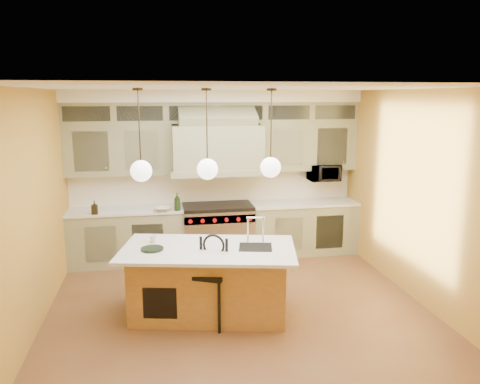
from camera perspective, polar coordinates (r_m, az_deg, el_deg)
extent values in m
plane|color=brown|center=(6.40, -0.06, -14.34)|extent=(5.00, 5.00, 0.00)
plane|color=white|center=(5.76, -0.07, 12.59)|extent=(5.00, 5.00, 0.00)
plane|color=#B38631|center=(8.34, -3.10, 2.28)|extent=(5.00, 0.00, 5.00)
plane|color=#B38631|center=(3.59, 7.13, -10.63)|extent=(5.00, 0.00, 5.00)
plane|color=#B38631|center=(6.01, -24.26, -2.43)|extent=(0.00, 5.00, 5.00)
plane|color=#B38631|center=(6.80, 21.14, -0.64)|extent=(0.00, 5.00, 5.00)
cube|color=gray|center=(8.20, -13.59, -5.37)|extent=(1.90, 0.65, 0.90)
cube|color=gray|center=(8.58, 7.61, -4.39)|extent=(1.90, 0.65, 0.90)
cube|color=silver|center=(8.08, -13.74, -2.18)|extent=(1.90, 0.68, 0.04)
cube|color=silver|center=(8.46, 7.69, -1.33)|extent=(1.90, 0.68, 0.04)
cube|color=silver|center=(8.36, -3.07, 0.70)|extent=(5.00, 0.04, 0.56)
cube|color=gray|center=(8.06, -14.56, 5.01)|extent=(1.75, 0.35, 0.85)
cube|color=gray|center=(8.46, 8.05, 5.56)|extent=(1.75, 0.35, 0.85)
cube|color=gray|center=(7.93, -2.82, 5.44)|extent=(1.50, 0.70, 0.75)
cube|color=gray|center=(7.98, -2.79, 2.59)|extent=(1.60, 0.76, 0.10)
cube|color=#333833|center=(8.06, -3.03, 9.64)|extent=(5.00, 0.35, 0.35)
cube|color=white|center=(8.03, -3.03, 11.60)|extent=(5.00, 0.47, 0.20)
cube|color=silver|center=(8.22, -2.72, -5.00)|extent=(1.20, 0.70, 0.90)
cube|color=black|center=(8.10, -2.75, -1.75)|extent=(1.20, 0.70, 0.06)
cube|color=silver|center=(7.83, -2.43, -3.35)|extent=(1.20, 0.06, 0.14)
cube|color=#976335|center=(6.17, -3.79, -10.90)|extent=(2.08, 1.31, 0.88)
cube|color=silver|center=(5.97, -3.90, -7.00)|extent=(2.38, 1.61, 0.04)
cube|color=black|center=(5.98, 1.90, -6.93)|extent=(0.48, 0.45, 0.05)
cylinder|color=black|center=(5.85, -5.79, -13.51)|extent=(0.04, 0.04, 0.65)
cylinder|color=black|center=(5.75, -2.56, -13.92)|extent=(0.04, 0.04, 0.65)
cylinder|color=black|center=(6.13, -4.68, -12.24)|extent=(0.04, 0.04, 0.65)
cylinder|color=black|center=(6.04, -1.60, -12.60)|extent=(0.04, 0.04, 0.65)
cube|color=black|center=(5.80, -3.70, -9.96)|extent=(0.52, 0.52, 0.05)
torus|color=black|center=(5.85, -3.23, -6.50)|extent=(0.27, 0.15, 0.29)
imported|color=black|center=(8.56, 10.19, 2.36)|extent=(0.54, 0.37, 0.30)
imported|color=black|center=(7.79, -7.66, -1.20)|extent=(0.12, 0.12, 0.29)
imported|color=black|center=(7.85, -17.31, -1.80)|extent=(0.10, 0.10, 0.22)
imported|color=beige|center=(7.81, -9.40, -2.07)|extent=(0.33, 0.33, 0.07)
imported|color=silver|center=(6.26, -10.52, -5.63)|extent=(0.11, 0.11, 0.09)
cylinder|color=#2D2319|center=(5.67, -12.37, 12.14)|extent=(0.12, 0.12, 0.03)
cylinder|color=#2D2319|center=(5.68, -12.18, 7.66)|extent=(0.02, 0.02, 0.93)
sphere|color=white|center=(5.74, -11.96, 2.52)|extent=(0.26, 0.26, 0.26)
cylinder|color=#2D2319|center=(5.70, -4.13, 12.37)|extent=(0.12, 0.12, 0.03)
cylinder|color=#2D2319|center=(5.71, -4.06, 7.91)|extent=(0.02, 0.02, 0.93)
sphere|color=white|center=(5.77, -3.99, 2.80)|extent=(0.26, 0.26, 0.26)
cylinder|color=#2D2319|center=(5.84, 3.88, 12.36)|extent=(0.12, 0.12, 0.03)
cylinder|color=#2D2319|center=(5.86, 3.82, 8.00)|extent=(0.02, 0.02, 0.93)
sphere|color=white|center=(5.91, 3.75, 3.01)|extent=(0.26, 0.26, 0.26)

